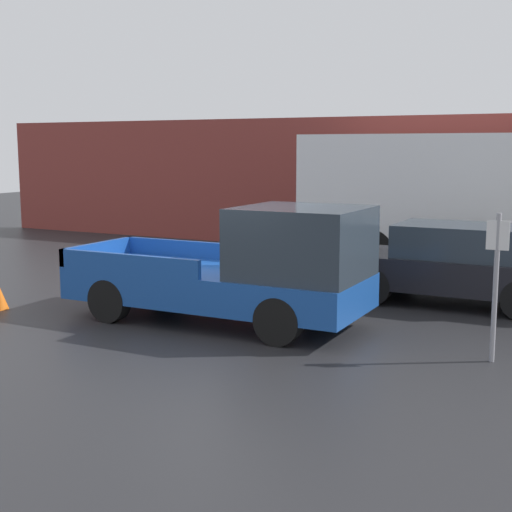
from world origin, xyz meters
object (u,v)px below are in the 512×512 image
(delivery_truck, at_px, (469,198))
(parking_sign, at_px, (496,278))
(pickup_truck, at_px, (246,270))
(car, at_px, (456,263))

(delivery_truck, xyz_separation_m, parking_sign, (1.69, -7.03, -0.59))
(pickup_truck, relative_size, parking_sign, 2.47)
(car, bearing_deg, parking_sign, -70.82)
(pickup_truck, relative_size, car, 1.20)
(pickup_truck, distance_m, parking_sign, 4.03)
(pickup_truck, bearing_deg, car, 49.46)
(delivery_truck, bearing_deg, car, -82.47)
(car, relative_size, parking_sign, 2.07)
(pickup_truck, bearing_deg, delivery_truck, 71.00)
(car, distance_m, delivery_truck, 3.65)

